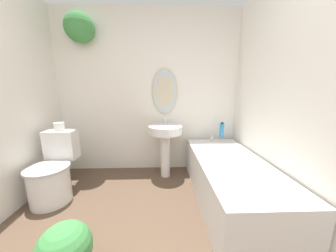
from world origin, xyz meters
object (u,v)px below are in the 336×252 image
(bathtub, at_px, (229,179))
(toilet, at_px, (53,173))
(shampoo_bottle, at_px, (222,130))
(pedestal_sink, at_px, (165,138))
(toilet_paper_roll, at_px, (59,127))

(bathtub, bearing_deg, toilet, 176.91)
(toilet, bearing_deg, shampoo_bottle, 15.33)
(pedestal_sink, xyz_separation_m, toilet_paper_roll, (-1.30, -0.26, 0.23))
(toilet_paper_roll, bearing_deg, bathtub, -9.41)
(toilet, relative_size, toilet_paper_roll, 6.93)
(bathtub, relative_size, shampoo_bottle, 7.70)
(toilet_paper_roll, bearing_deg, pedestal_sink, 11.36)
(shampoo_bottle, bearing_deg, toilet, -164.67)
(bathtub, height_order, shampoo_bottle, shampoo_bottle)
(bathtub, distance_m, toilet_paper_roll, 2.12)
(toilet_paper_roll, bearing_deg, shampoo_bottle, 9.61)
(pedestal_sink, bearing_deg, bathtub, -39.92)
(shampoo_bottle, bearing_deg, bathtub, -100.84)
(toilet, distance_m, pedestal_sink, 1.42)
(bathtub, relative_size, toilet_paper_roll, 14.97)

